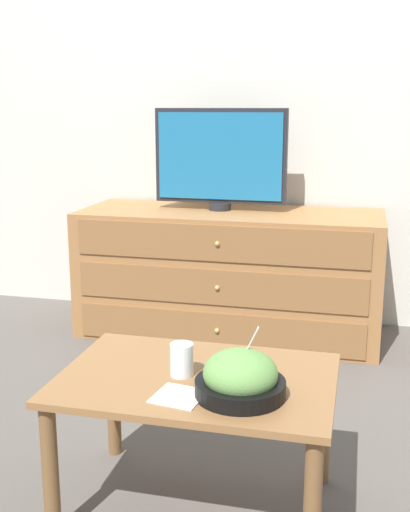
% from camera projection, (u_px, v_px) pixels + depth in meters
% --- Properties ---
extents(ground_plane, '(12.00, 12.00, 0.00)m').
position_uv_depth(ground_plane, '(251.00, 314.00, 3.58)').
color(ground_plane, '#56514C').
extents(wall_back, '(12.00, 0.05, 2.60)m').
position_uv_depth(wall_back, '(256.00, 73.00, 3.31)').
color(wall_back, silver).
rests_on(wall_back, ground_plane).
extents(dresser, '(1.49, 0.57, 0.63)m').
position_uv_depth(dresser, '(229.00, 273.00, 3.23)').
color(dresser, '#9E6B3D').
rests_on(dresser, ground_plane).
extents(tv, '(0.66, 0.11, 0.50)m').
position_uv_depth(tv, '(220.00, 158.00, 3.15)').
color(tv, '#232328').
rests_on(tv, dresser).
extents(coffee_table, '(0.76, 0.52, 0.41)m').
position_uv_depth(coffee_table, '(197.00, 398.00, 1.79)').
color(coffee_table, olive).
rests_on(coffee_table, ground_plane).
extents(takeout_bowl, '(0.24, 0.24, 0.18)m').
position_uv_depth(takeout_bowl, '(240.00, 378.00, 1.64)').
color(takeout_bowl, black).
rests_on(takeout_bowl, coffee_table).
extents(drink_cup, '(0.07, 0.07, 0.09)m').
position_uv_depth(drink_cup, '(182.00, 362.00, 1.77)').
color(drink_cup, beige).
rests_on(drink_cup, coffee_table).
extents(napkin, '(0.14, 0.14, 0.00)m').
position_uv_depth(napkin, '(179.00, 396.00, 1.65)').
color(napkin, white).
rests_on(napkin, coffee_table).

